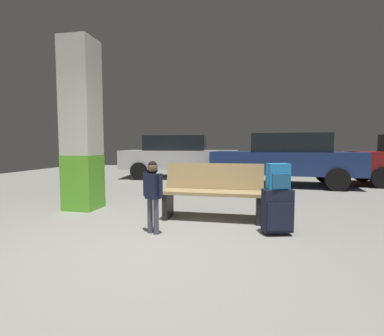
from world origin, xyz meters
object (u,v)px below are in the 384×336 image
at_px(backpack_bright, 278,177).
at_px(child, 153,189).
at_px(parked_car_far, 179,155).
at_px(parked_car_near, 285,158).
at_px(structural_pillar, 82,126).
at_px(suitcase, 277,211).
at_px(bench, 213,192).

xyz_separation_m(backpack_bright, child, (-1.63, -0.28, -0.17)).
bearing_deg(parked_car_far, parked_car_near, -20.43).
relative_size(child, parked_car_near, 0.23).
xyz_separation_m(structural_pillar, child, (1.76, -1.20, -0.93)).
xyz_separation_m(suitcase, parked_car_far, (-2.87, 6.29, 0.48)).
height_order(suitcase, parked_car_near, parked_car_near).
distance_m(suitcase, child, 1.67).
bearing_deg(child, suitcase, 9.70).
distance_m(bench, parked_car_near, 4.63).
xyz_separation_m(bench, suitcase, (0.94, -0.64, -0.12)).
relative_size(structural_pillar, bench, 1.92).
relative_size(suitcase, backpack_bright, 1.78).
bearing_deg(bench, backpack_bright, -34.35).
height_order(structural_pillar, parked_car_near, structural_pillar).
bearing_deg(parked_car_near, bench, -110.06).
bearing_deg(structural_pillar, suitcase, -15.26).
bearing_deg(parked_car_far, suitcase, -65.46).
bearing_deg(parked_car_near, structural_pillar, -134.81).
relative_size(child, parked_car_far, 0.23).
bearing_deg(structural_pillar, parked_car_far, 84.48).
bearing_deg(bench, parked_car_far, 108.86).
distance_m(child, parked_car_near, 5.73).
xyz_separation_m(bench, parked_car_near, (1.58, 4.34, 0.36)).
bearing_deg(bench, structural_pillar, 173.47).
bearing_deg(backpack_bright, bench, 145.65).
bearing_deg(suitcase, parked_car_near, 82.66).
bearing_deg(parked_car_near, suitcase, -97.34).
relative_size(structural_pillar, parked_car_near, 0.73).
bearing_deg(structural_pillar, parked_car_near, 45.19).
bearing_deg(backpack_bright, child, -170.31).
relative_size(bench, parked_car_far, 0.38).
bearing_deg(suitcase, bench, 145.64).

